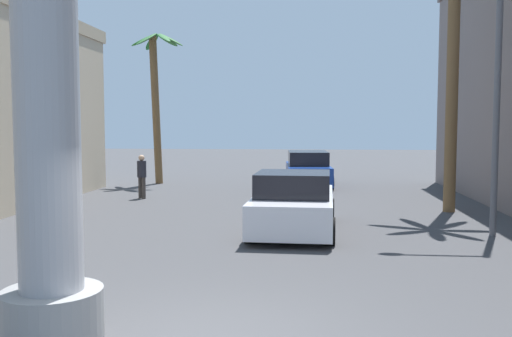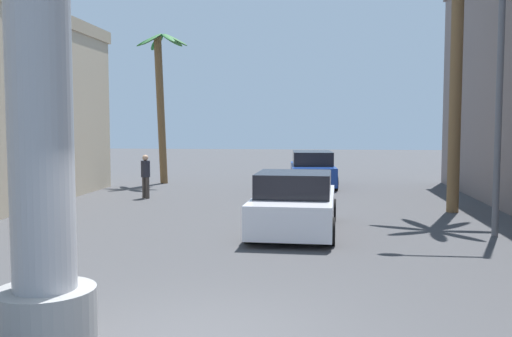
% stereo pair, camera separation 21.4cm
% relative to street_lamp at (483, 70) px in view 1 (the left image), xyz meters
% --- Properties ---
extents(ground_plane, '(90.86, 90.86, 0.00)m').
position_rel_street_lamp_xyz_m(ground_plane, '(-5.45, 2.47, -4.09)').
color(ground_plane, '#424244').
extents(street_lamp, '(2.33, 0.28, 6.73)m').
position_rel_street_lamp_xyz_m(street_lamp, '(0.00, 0.00, 0.00)').
color(street_lamp, '#59595E').
rests_on(street_lamp, ground).
extents(car_lead, '(2.26, 4.81, 1.56)m').
position_rel_street_lamp_xyz_m(car_lead, '(-4.60, 0.13, -3.38)').
color(car_lead, black).
rests_on(car_lead, ground).
extents(car_far, '(2.20, 4.71, 1.56)m').
position_rel_street_lamp_xyz_m(car_far, '(-4.23, 10.98, -3.35)').
color(car_far, black).
rests_on(car_far, ground).
extents(palm_tree_far_left, '(2.50, 2.28, 6.94)m').
position_rel_street_lamp_xyz_m(palm_tree_far_left, '(-11.18, 11.31, 0.23)').
color(palm_tree_far_left, brown).
rests_on(palm_tree_far_left, ground).
extents(palm_tree_mid_right, '(3.49, 3.42, 9.44)m').
position_rel_street_lamp_xyz_m(palm_tree_mid_right, '(0.23, 3.87, 1.84)').
color(palm_tree_mid_right, brown).
rests_on(palm_tree_mid_right, ground).
extents(pedestrian_far_left, '(0.47, 0.47, 1.63)m').
position_rel_street_lamp_xyz_m(pedestrian_far_left, '(-10.39, 6.11, -3.14)').
color(pedestrian_far_left, '#3F3833').
rests_on(pedestrian_far_left, ground).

